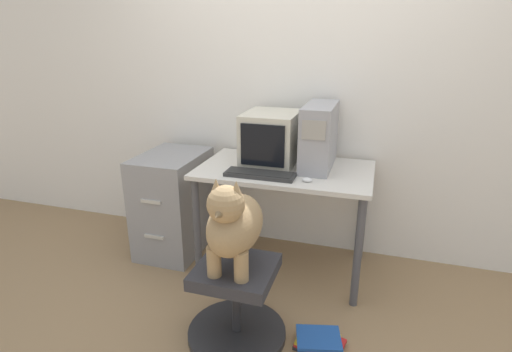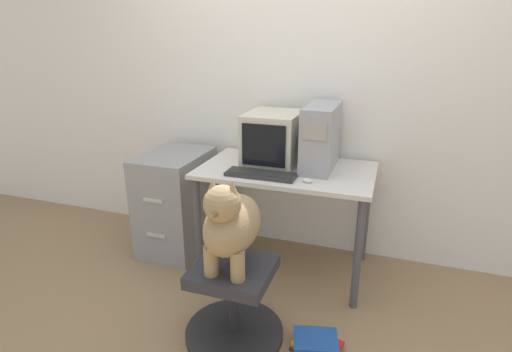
{
  "view_description": "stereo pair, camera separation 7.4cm",
  "coord_description": "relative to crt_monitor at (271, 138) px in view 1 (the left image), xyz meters",
  "views": [
    {
      "loc": [
        0.58,
        -2.19,
        1.63
      ],
      "look_at": [
        -0.1,
        0.01,
        0.82
      ],
      "focal_mm": 28.0,
      "sensor_mm": 36.0,
      "label": 1
    },
    {
      "loc": [
        0.65,
        -2.17,
        1.63
      ],
      "look_at": [
        -0.1,
        0.01,
        0.82
      ],
      "focal_mm": 28.0,
      "sensor_mm": 36.0,
      "label": 2
    }
  ],
  "objects": [
    {
      "name": "keyboard",
      "position": [
        0.01,
        -0.31,
        -0.17
      ],
      "size": [
        0.45,
        0.15,
        0.03
      ],
      "color": "#2D2D2D",
      "rests_on": "desk"
    },
    {
      "name": "wall_back",
      "position": [
        0.13,
        0.32,
        0.35
      ],
      "size": [
        8.0,
        0.05,
        2.6
      ],
      "color": "white",
      "rests_on": "ground_plane"
    },
    {
      "name": "pc_tower",
      "position": [
        0.34,
        0.0,
        0.04
      ],
      "size": [
        0.2,
        0.51,
        0.43
      ],
      "color": "#99999E",
      "rests_on": "desk"
    },
    {
      "name": "filing_cabinet",
      "position": [
        -0.76,
        -0.08,
        -0.56
      ],
      "size": [
        0.44,
        0.63,
        0.79
      ],
      "color": "gray",
      "rests_on": "ground_plane"
    },
    {
      "name": "crt_monitor",
      "position": [
        0.0,
        0.0,
        0.0
      ],
      "size": [
        0.36,
        0.44,
        0.36
      ],
      "color": "beige",
      "rests_on": "desk"
    },
    {
      "name": "dog",
      "position": [
        0.05,
        -0.91,
        -0.23
      ],
      "size": [
        0.27,
        0.48,
        0.53
      ],
      "color": "#9E7F56",
      "rests_on": "office_chair"
    },
    {
      "name": "book_stack_floor",
      "position": [
        0.51,
        -0.84,
        -0.91
      ],
      "size": [
        0.29,
        0.26,
        0.08
      ],
      "color": "#262628",
      "rests_on": "ground_plane"
    },
    {
      "name": "ground_plane",
      "position": [
        0.13,
        -0.45,
        -0.95
      ],
      "size": [
        12.0,
        12.0,
        0.0
      ],
      "primitive_type": "plane",
      "color": "#937551"
    },
    {
      "name": "office_chair",
      "position": [
        0.05,
        -0.89,
        -0.74
      ],
      "size": [
        0.56,
        0.56,
        0.46
      ],
      "color": "#262628",
      "rests_on": "ground_plane"
    },
    {
      "name": "computer_mouse",
      "position": [
        0.32,
        -0.33,
        -0.16
      ],
      "size": [
        0.07,
        0.04,
        0.03
      ],
      "color": "silver",
      "rests_on": "desk"
    },
    {
      "name": "desk",
      "position": [
        0.13,
        -0.1,
        -0.28
      ],
      "size": [
        1.18,
        0.71,
        0.78
      ],
      "color": "silver",
      "rests_on": "ground_plane"
    }
  ]
}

